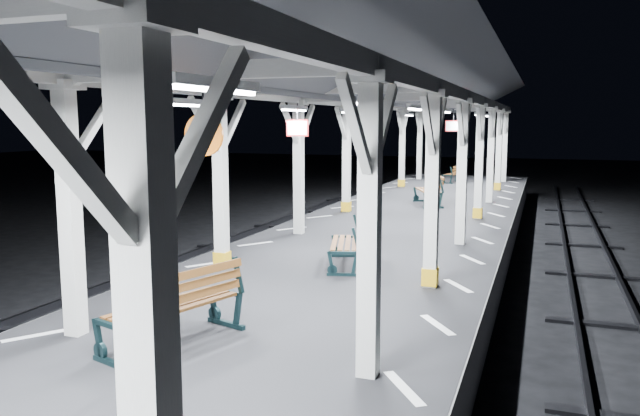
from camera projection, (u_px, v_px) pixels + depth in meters
The scene contains 10 objects.
ground at pixel (276, 370), 9.60m from camera, with size 120.00×120.00×0.00m, color black.
platform at pixel (276, 339), 9.54m from camera, with size 6.00×50.00×1.00m, color black.
hazard_stripes_left at pixel (140, 292), 10.29m from camera, with size 1.00×48.00×0.01m, color silver.
hazard_stripes_right at pixel (437, 325), 8.65m from camera, with size 1.00×48.00×0.01m, color silver.
track_left at pixel (23, 329), 11.27m from camera, with size 2.20×60.00×0.16m.
canopy at pixel (273, 69), 8.96m from camera, with size 5.40×49.00×4.65m.
bench_near at pixel (179, 304), 7.77m from camera, with size 1.22×2.00×1.02m.
bench_mid at pixel (350, 242), 12.12m from camera, with size 1.05×1.79×0.92m.
bench_far at pixel (431, 189), 21.08m from camera, with size 1.32×1.99×1.01m.
bench_extra at pixel (456, 173), 28.86m from camera, with size 0.93×1.56×0.80m.
Camera 1 is at (3.73, -8.40, 3.80)m, focal length 35.00 mm.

